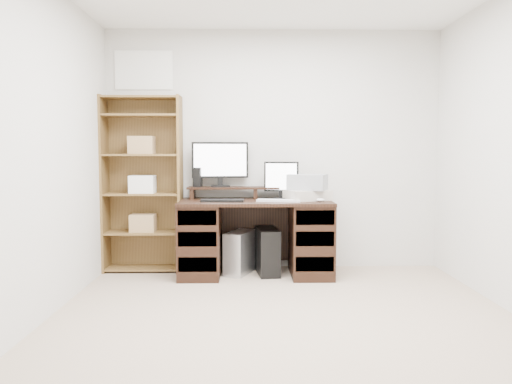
{
  "coord_description": "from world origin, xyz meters",
  "views": [
    {
      "loc": [
        -0.26,
        -3.29,
        1.23
      ],
      "look_at": [
        -0.19,
        1.43,
        0.85
      ],
      "focal_mm": 35.0,
      "sensor_mm": 36.0,
      "label": 1
    }
  ],
  "objects_px": {
    "tower_black": "(267,251)",
    "monitor_small": "(281,179)",
    "desk": "(256,236)",
    "tower_silver": "(240,252)",
    "bookshelf": "(143,182)",
    "printer": "(307,195)",
    "monitor_wide": "(220,162)"
  },
  "relations": [
    {
      "from": "monitor_small",
      "to": "tower_black",
      "type": "relative_size",
      "value": 0.79
    },
    {
      "from": "printer",
      "to": "bookshelf",
      "type": "distance_m",
      "value": 1.69
    },
    {
      "from": "printer",
      "to": "bookshelf",
      "type": "height_order",
      "value": "bookshelf"
    },
    {
      "from": "tower_black",
      "to": "printer",
      "type": "bearing_deg",
      "value": -9.75
    },
    {
      "from": "monitor_wide",
      "to": "tower_silver",
      "type": "height_order",
      "value": "monitor_wide"
    },
    {
      "from": "monitor_small",
      "to": "bookshelf",
      "type": "bearing_deg",
      "value": -174.26
    },
    {
      "from": "desk",
      "to": "printer",
      "type": "xyz_separation_m",
      "value": [
        0.52,
        0.02,
        0.41
      ]
    },
    {
      "from": "printer",
      "to": "tower_silver",
      "type": "xyz_separation_m",
      "value": [
        -0.68,
        0.03,
        -0.59
      ]
    },
    {
      "from": "desk",
      "to": "printer",
      "type": "bearing_deg",
      "value": 1.95
    },
    {
      "from": "monitor_small",
      "to": "printer",
      "type": "height_order",
      "value": "monitor_small"
    },
    {
      "from": "printer",
      "to": "bookshelf",
      "type": "relative_size",
      "value": 0.23
    },
    {
      "from": "monitor_wide",
      "to": "bookshelf",
      "type": "bearing_deg",
      "value": 175.29
    },
    {
      "from": "monitor_small",
      "to": "tower_black",
      "type": "xyz_separation_m",
      "value": [
        -0.14,
        -0.07,
        -0.73
      ]
    },
    {
      "from": "bookshelf",
      "to": "tower_black",
      "type": "bearing_deg",
      "value": -7.87
    },
    {
      "from": "desk",
      "to": "tower_silver",
      "type": "bearing_deg",
      "value": 162.22
    },
    {
      "from": "printer",
      "to": "bookshelf",
      "type": "xyz_separation_m",
      "value": [
        -1.68,
        0.2,
        0.12
      ]
    },
    {
      "from": "tower_silver",
      "to": "tower_black",
      "type": "bearing_deg",
      "value": 18.72
    },
    {
      "from": "printer",
      "to": "tower_black",
      "type": "xyz_separation_m",
      "value": [
        -0.4,
        0.02,
        -0.57
      ]
    },
    {
      "from": "monitor_wide",
      "to": "monitor_small",
      "type": "height_order",
      "value": "monitor_wide"
    },
    {
      "from": "monitor_small",
      "to": "bookshelf",
      "type": "height_order",
      "value": "bookshelf"
    },
    {
      "from": "tower_black",
      "to": "monitor_wide",
      "type": "bearing_deg",
      "value": 149.78
    },
    {
      "from": "desk",
      "to": "tower_black",
      "type": "relative_size",
      "value": 3.12
    },
    {
      "from": "desk",
      "to": "bookshelf",
      "type": "distance_m",
      "value": 1.29
    },
    {
      "from": "tower_black",
      "to": "monitor_small",
      "type": "bearing_deg",
      "value": 20.39
    },
    {
      "from": "monitor_small",
      "to": "printer",
      "type": "relative_size",
      "value": 0.94
    },
    {
      "from": "tower_silver",
      "to": "tower_black",
      "type": "distance_m",
      "value": 0.28
    },
    {
      "from": "desk",
      "to": "tower_silver",
      "type": "distance_m",
      "value": 0.24
    },
    {
      "from": "tower_silver",
      "to": "tower_black",
      "type": "relative_size",
      "value": 0.89
    },
    {
      "from": "monitor_wide",
      "to": "monitor_small",
      "type": "relative_size",
      "value": 1.53
    },
    {
      "from": "monitor_small",
      "to": "tower_silver",
      "type": "distance_m",
      "value": 0.86
    },
    {
      "from": "monitor_wide",
      "to": "tower_silver",
      "type": "bearing_deg",
      "value": -49.64
    },
    {
      "from": "tower_silver",
      "to": "tower_black",
      "type": "height_order",
      "value": "tower_black"
    }
  ]
}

